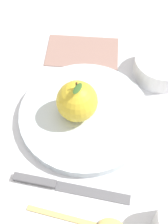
# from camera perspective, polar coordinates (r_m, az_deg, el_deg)

# --- Properties ---
(ground_plane) EXTENTS (2.40, 2.40, 0.00)m
(ground_plane) POSITION_cam_1_polar(r_m,az_deg,el_deg) (0.64, 0.40, -2.18)
(ground_plane) COLOR silver
(dinner_plate) EXTENTS (0.27, 0.27, 0.02)m
(dinner_plate) POSITION_cam_1_polar(r_m,az_deg,el_deg) (0.63, -0.00, -0.45)
(dinner_plate) COLOR silver
(dinner_plate) RESTS_ON ground_plane
(apple) EXTENTS (0.08, 0.08, 0.10)m
(apple) POSITION_cam_1_polar(r_m,az_deg,el_deg) (0.59, -1.28, 1.99)
(apple) COLOR gold
(apple) RESTS_ON dinner_plate
(side_bowl) EXTENTS (0.12, 0.12, 0.04)m
(side_bowl) POSITION_cam_1_polar(r_m,az_deg,el_deg) (0.72, 13.93, 8.32)
(side_bowl) COLOR white
(side_bowl) RESTS_ON ground_plane
(knife) EXTENTS (0.10, 0.20, 0.01)m
(knife) POSITION_cam_1_polar(r_m,az_deg,el_deg) (0.57, -4.43, -13.30)
(knife) COLOR #59595E
(knife) RESTS_ON ground_plane
(linen_napkin) EXTENTS (0.15, 0.19, 0.00)m
(linen_napkin) POSITION_cam_1_polar(r_m,az_deg,el_deg) (0.76, -0.31, 11.03)
(linen_napkin) COLOR gray
(linen_napkin) RESTS_ON ground_plane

